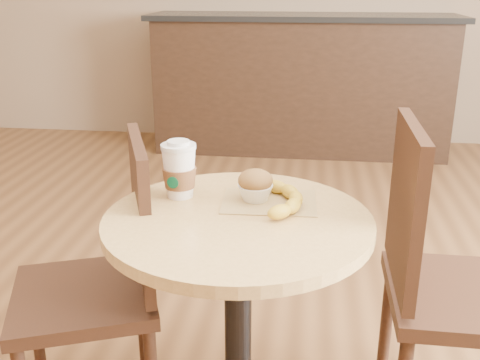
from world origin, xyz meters
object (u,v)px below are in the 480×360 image
at_px(banana, 275,198).
at_px(chair_left, 105,278).
at_px(coffee_cup, 179,172).
at_px(chair_right, 444,278).
at_px(cafe_table, 238,301).
at_px(muffin, 255,185).

bearing_deg(banana, chair_left, 161.80).
bearing_deg(coffee_cup, chair_right, 14.34).
distance_m(chair_left, banana, 0.56).
height_order(cafe_table, coffee_cup, coffee_cup).
height_order(chair_left, coffee_cup, coffee_cup).
xyz_separation_m(muffin, banana, (0.05, -0.02, -0.02)).
relative_size(chair_right, muffin, 10.29).
height_order(chair_left, muffin, chair_left).
xyz_separation_m(cafe_table, coffee_cup, (-0.17, 0.12, 0.30)).
xyz_separation_m(chair_right, banana, (-0.46, -0.09, 0.25)).
bearing_deg(banana, coffee_cup, 157.79).
bearing_deg(banana, muffin, 141.95).
relative_size(muffin, banana, 0.37).
bearing_deg(chair_right, chair_left, 94.52).
relative_size(cafe_table, chair_right, 0.79).
bearing_deg(chair_right, coffee_cup, 95.28).
xyz_separation_m(coffee_cup, banana, (0.25, -0.03, -0.05)).
bearing_deg(muffin, chair_left, 179.69).
bearing_deg(cafe_table, chair_left, 164.57).
distance_m(muffin, banana, 0.06).
bearing_deg(banana, cafe_table, -150.38).
bearing_deg(muffin, coffee_cup, 177.57).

